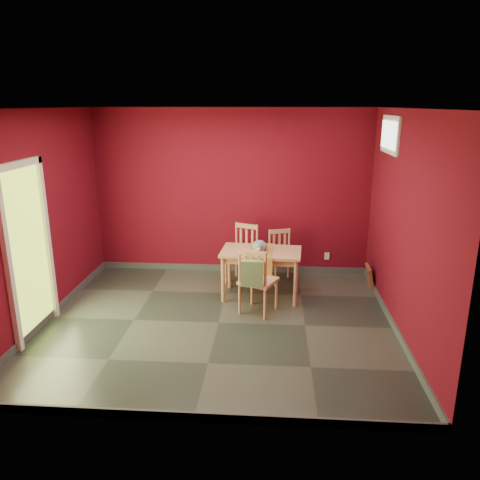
# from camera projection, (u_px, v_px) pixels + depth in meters

# --- Properties ---
(ground) EXTENTS (4.50, 4.50, 0.00)m
(ground) POSITION_uv_depth(u_px,v_px,m) (219.00, 323.00, 6.11)
(ground) COLOR #2D342D
(ground) RESTS_ON ground
(room_shell) EXTENTS (4.50, 4.50, 4.50)m
(room_shell) POSITION_uv_depth(u_px,v_px,m) (218.00, 319.00, 6.09)
(room_shell) COLOR #5F0917
(room_shell) RESTS_ON ground
(doorway) EXTENTS (0.06, 1.01, 2.13)m
(doorway) POSITION_uv_depth(u_px,v_px,m) (27.00, 246.00, 5.56)
(doorway) COLOR #B7D838
(doorway) RESTS_ON ground
(window) EXTENTS (0.05, 0.90, 0.50)m
(window) POSITION_uv_depth(u_px,v_px,m) (390.00, 135.00, 6.25)
(window) COLOR white
(window) RESTS_ON room_shell
(outlet_plate) EXTENTS (0.08, 0.02, 0.12)m
(outlet_plate) POSITION_uv_depth(u_px,v_px,m) (327.00, 256.00, 7.82)
(outlet_plate) COLOR silver
(outlet_plate) RESTS_ON room_shell
(dining_table) EXTENTS (1.19, 0.75, 0.71)m
(dining_table) POSITION_uv_depth(u_px,v_px,m) (261.00, 256.00, 6.77)
(dining_table) COLOR tan
(dining_table) RESTS_ON ground
(table_runner) EXTENTS (0.38, 0.72, 0.35)m
(table_runner) POSITION_uv_depth(u_px,v_px,m) (261.00, 257.00, 6.65)
(table_runner) COLOR #AF752D
(table_runner) RESTS_ON dining_table
(chair_far_left) EXTENTS (0.56, 0.56, 0.92)m
(chair_far_left) POSITION_uv_depth(u_px,v_px,m) (243.00, 253.00, 7.43)
(chair_far_left) COLOR tan
(chair_far_left) RESTS_ON ground
(chair_far_right) EXTENTS (0.49, 0.49, 0.83)m
(chair_far_right) POSITION_uv_depth(u_px,v_px,m) (282.00, 256.00, 7.43)
(chair_far_right) COLOR tan
(chair_far_right) RESTS_ON ground
(chair_near) EXTENTS (0.58, 0.58, 0.94)m
(chair_near) POSITION_uv_depth(u_px,v_px,m) (257.00, 280.00, 6.27)
(chair_near) COLOR tan
(chair_near) RESTS_ON ground
(tote_bag) EXTENTS (0.29, 0.18, 0.41)m
(tote_bag) POSITION_uv_depth(u_px,v_px,m) (252.00, 273.00, 6.02)
(tote_bag) COLOR #6F945F
(tote_bag) RESTS_ON chair_near
(cat) EXTENTS (0.34, 0.48, 0.22)m
(cat) POSITION_uv_depth(u_px,v_px,m) (259.00, 244.00, 6.67)
(cat) COLOR slate
(cat) RESTS_ON table_runner
(picture_frame) EXTENTS (0.13, 0.37, 0.36)m
(picture_frame) POSITION_uv_depth(u_px,v_px,m) (370.00, 277.00, 7.19)
(picture_frame) COLOR brown
(picture_frame) RESTS_ON ground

